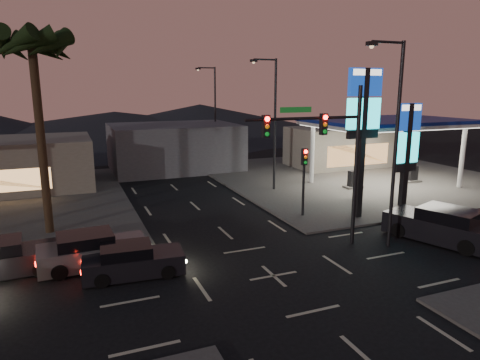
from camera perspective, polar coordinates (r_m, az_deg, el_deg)
name	(u,v)px	position (r m, az deg, el deg)	size (l,w,h in m)	color
ground	(274,276)	(18.78, 4.49, -12.63)	(140.00, 140.00, 0.00)	black
corner_lot_ne	(353,176)	(39.96, 14.85, 0.49)	(24.00, 24.00, 0.12)	#47443F
gas_station	(388,124)	(36.20, 19.09, 7.09)	(12.20, 8.20, 5.47)	silver
convenience_store	(340,147)	(44.79, 13.22, 4.31)	(10.00, 6.00, 4.00)	#726B5B
pylon_sign_tall	(363,114)	(26.34, 16.14, 8.49)	(2.20, 0.35, 9.00)	black
pylon_sign_short	(407,143)	(27.37, 21.36, 4.60)	(1.60, 0.35, 7.00)	black
traffic_signal_mast	(327,145)	(20.84, 11.58, 4.65)	(6.10, 0.39, 8.00)	black
pedestal_signal	(304,171)	(26.29, 8.54, 1.19)	(0.32, 0.39, 4.30)	black
streetlight_near	(393,134)	(21.86, 19.77, 5.81)	(2.14, 0.25, 10.00)	black
streetlight_mid	(273,117)	(32.68, 4.37, 8.36)	(2.14, 0.25, 10.00)	black
streetlight_far	(213,109)	(45.63, -3.57, 9.43)	(2.14, 0.25, 10.00)	black
palm_a	(33,56)	(24.79, -25.90, 14.60)	(4.41, 4.41, 10.86)	black
building_far_mid	(174,147)	(42.71, -8.77, 4.39)	(12.00, 9.00, 4.40)	#4C4C51
hill_right	(200,118)	(78.74, -5.33, 8.19)	(50.00, 50.00, 5.00)	black
hill_center	(115,124)	(75.82, -16.32, 7.23)	(60.00, 60.00, 4.00)	black
car_lane_a_front	(132,261)	(19.09, -14.18, -10.44)	(4.38, 2.06, 1.40)	black
car_lane_b_front	(92,251)	(20.52, -19.14, -8.89)	(4.90, 2.25, 1.57)	#5C5B5E
car_lane_b_mid	(0,259)	(21.19, -29.36, -9.19)	(4.82, 2.25, 1.54)	black
suv_station	(443,226)	(24.70, 25.40, -5.55)	(3.99, 5.90, 1.83)	black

